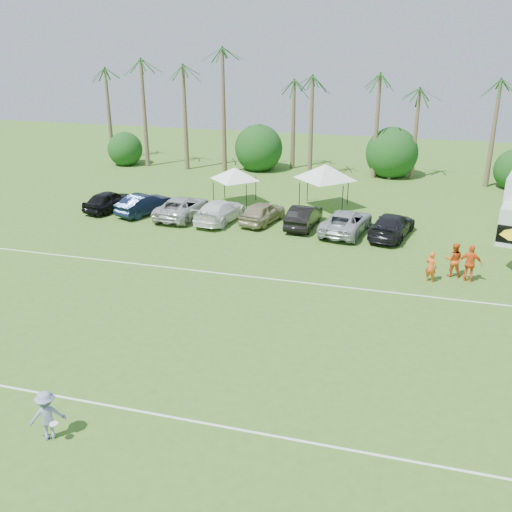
# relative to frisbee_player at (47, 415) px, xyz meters

# --- Properties ---
(ground) EXTENTS (120.00, 120.00, 0.00)m
(ground) POSITION_rel_frisbee_player_xyz_m (2.17, -0.03, -0.84)
(ground) COLOR #3A671F
(ground) RESTS_ON ground
(field_lines) EXTENTS (80.00, 12.10, 0.01)m
(field_lines) POSITION_rel_frisbee_player_xyz_m (2.17, 7.97, -0.84)
(field_lines) COLOR white
(field_lines) RESTS_ON ground
(palm_tree_0) EXTENTS (2.40, 2.40, 8.90)m
(palm_tree_0) POSITION_rel_frisbee_player_xyz_m (-19.83, 37.97, 6.64)
(palm_tree_0) COLOR brown
(palm_tree_0) RESTS_ON ground
(palm_tree_1) EXTENTS (2.40, 2.40, 9.90)m
(palm_tree_1) POSITION_rel_frisbee_player_xyz_m (-14.83, 37.97, 7.51)
(palm_tree_1) COLOR brown
(palm_tree_1) RESTS_ON ground
(palm_tree_2) EXTENTS (2.40, 2.40, 10.90)m
(palm_tree_2) POSITION_rel_frisbee_player_xyz_m (-9.83, 37.97, 8.37)
(palm_tree_2) COLOR brown
(palm_tree_2) RESTS_ON ground
(palm_tree_3) EXTENTS (2.40, 2.40, 11.90)m
(palm_tree_3) POSITION_rel_frisbee_player_xyz_m (-5.83, 37.97, 9.22)
(palm_tree_3) COLOR brown
(palm_tree_3) RESTS_ON ground
(palm_tree_4) EXTENTS (2.40, 2.40, 8.90)m
(palm_tree_4) POSITION_rel_frisbee_player_xyz_m (-1.83, 37.97, 6.64)
(palm_tree_4) COLOR brown
(palm_tree_4) RESTS_ON ground
(palm_tree_5) EXTENTS (2.40, 2.40, 9.90)m
(palm_tree_5) POSITION_rel_frisbee_player_xyz_m (2.17, 37.97, 7.51)
(palm_tree_5) COLOR brown
(palm_tree_5) RESTS_ON ground
(palm_tree_6) EXTENTS (2.40, 2.40, 10.90)m
(palm_tree_6) POSITION_rel_frisbee_player_xyz_m (6.17, 37.97, 8.37)
(palm_tree_6) COLOR brown
(palm_tree_6) RESTS_ON ground
(palm_tree_7) EXTENTS (2.40, 2.40, 11.90)m
(palm_tree_7) POSITION_rel_frisbee_player_xyz_m (10.17, 37.97, 9.22)
(palm_tree_7) COLOR brown
(palm_tree_7) RESTS_ON ground
(palm_tree_8) EXTENTS (2.40, 2.40, 8.90)m
(palm_tree_8) POSITION_rel_frisbee_player_xyz_m (15.17, 37.97, 6.64)
(palm_tree_8) COLOR brown
(palm_tree_8) RESTS_ON ground
(bush_tree_0) EXTENTS (4.00, 4.00, 4.00)m
(bush_tree_0) POSITION_rel_frisbee_player_xyz_m (-16.83, 38.97, 0.96)
(bush_tree_0) COLOR brown
(bush_tree_0) RESTS_ON ground
(bush_tree_1) EXTENTS (4.00, 4.00, 4.00)m
(bush_tree_1) POSITION_rel_frisbee_player_xyz_m (-3.83, 38.97, 0.96)
(bush_tree_1) COLOR brown
(bush_tree_1) RESTS_ON ground
(bush_tree_2) EXTENTS (4.00, 4.00, 4.00)m
(bush_tree_2) POSITION_rel_frisbee_player_xyz_m (8.17, 38.97, 0.96)
(bush_tree_2) COLOR brown
(bush_tree_2) RESTS_ON ground
(sideline_player_a) EXTENTS (0.70, 0.59, 1.62)m
(sideline_player_a) POSITION_rel_frisbee_player_xyz_m (11.54, 15.91, -0.03)
(sideline_player_a) COLOR #F85E1B
(sideline_player_a) RESTS_ON ground
(sideline_player_b) EXTENTS (0.91, 0.71, 1.84)m
(sideline_player_b) POSITION_rel_frisbee_player_xyz_m (12.68, 16.95, 0.08)
(sideline_player_b) COLOR #DC5018
(sideline_player_b) RESTS_ON ground
(sideline_player_c) EXTENTS (1.21, 0.63, 1.96)m
(sideline_player_c) POSITION_rel_frisbee_player_xyz_m (13.45, 16.47, 0.14)
(sideline_player_c) COLOR #F45B1B
(sideline_player_c) RESTS_ON ground
(canopy_tent_left) EXTENTS (3.91, 3.91, 3.17)m
(canopy_tent_left) POSITION_rel_frisbee_player_xyz_m (-2.50, 27.02, 1.87)
(canopy_tent_left) COLOR black
(canopy_tent_left) RESTS_ON ground
(canopy_tent_right) EXTENTS (4.68, 4.68, 3.79)m
(canopy_tent_right) POSITION_rel_frisbee_player_xyz_m (4.12, 27.51, 2.40)
(canopy_tent_right) COLOR black
(canopy_tent_right) RESTS_ON ground
(frisbee_player) EXTENTS (1.25, 1.12, 1.69)m
(frisbee_player) POSITION_rel_frisbee_player_xyz_m (0.00, 0.00, 0.00)
(frisbee_player) COLOR #7F8AB5
(frisbee_player) RESTS_ON ground
(parked_car_0) EXTENTS (2.61, 4.54, 1.45)m
(parked_car_0) POSITION_rel_frisbee_player_xyz_m (-10.63, 22.82, -0.12)
(parked_car_0) COLOR black
(parked_car_0) RESTS_ON ground
(parked_car_1) EXTENTS (3.00, 4.67, 1.45)m
(parked_car_1) POSITION_rel_frisbee_player_xyz_m (-7.80, 22.72, -0.12)
(parked_car_1) COLOR #0F1933
(parked_car_1) RESTS_ON ground
(parked_car_2) EXTENTS (2.61, 5.32, 1.45)m
(parked_car_2) POSITION_rel_frisbee_player_xyz_m (-4.96, 22.70, -0.12)
(parked_car_2) COLOR #B5B5B5
(parked_car_2) RESTS_ON ground
(parked_car_3) EXTENTS (2.69, 5.24, 1.45)m
(parked_car_3) POSITION_rel_frisbee_player_xyz_m (-2.12, 22.52, -0.12)
(parked_car_3) COLOR white
(parked_car_3) RESTS_ON ground
(parked_car_4) EXTENTS (2.63, 4.54, 1.45)m
(parked_car_4) POSITION_rel_frisbee_player_xyz_m (0.71, 23.00, -0.12)
(parked_car_4) COLOR #99906E
(parked_car_4) RESTS_ON ground
(parked_car_5) EXTENTS (1.83, 4.50, 1.45)m
(parked_car_5) POSITION_rel_frisbee_player_xyz_m (3.55, 22.89, -0.12)
(parked_car_5) COLOR black
(parked_car_5) RESTS_ON ground
(parked_car_6) EXTENTS (3.20, 5.54, 1.45)m
(parked_car_6) POSITION_rel_frisbee_player_xyz_m (6.39, 22.47, -0.12)
(parked_car_6) COLOR #A2A9B0
(parked_car_6) RESTS_ON ground
(parked_car_7) EXTENTS (3.02, 5.32, 1.45)m
(parked_car_7) POSITION_rel_frisbee_player_xyz_m (9.22, 22.51, -0.12)
(parked_car_7) COLOR black
(parked_car_7) RESTS_ON ground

